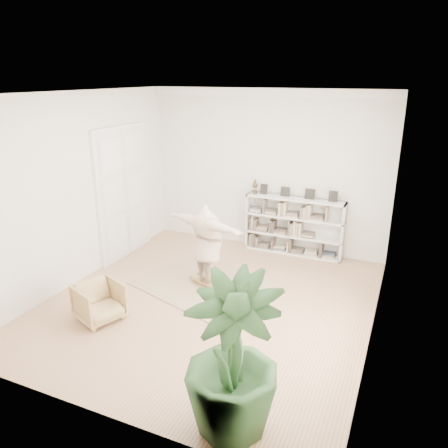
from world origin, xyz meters
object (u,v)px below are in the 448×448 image
(bookshelf, at_px, (294,227))
(rocker_board, at_px, (207,282))
(person, at_px, (207,242))
(houseplant, at_px, (232,357))
(armchair, at_px, (99,302))

(bookshelf, xyz_separation_m, rocker_board, (-1.08, -2.24, -0.57))
(person, xyz_separation_m, houseplant, (1.82, -3.13, 0.06))
(armchair, bearing_deg, bookshelf, -5.63)
(bookshelf, height_order, armchair, bookshelf)
(bookshelf, bearing_deg, rocker_board, -115.76)
(bookshelf, height_order, houseplant, houseplant)
(rocker_board, xyz_separation_m, houseplant, (1.82, -3.13, 0.89))
(rocker_board, bearing_deg, houseplant, -42.02)
(houseplant, bearing_deg, person, 120.11)
(houseplant, bearing_deg, rocker_board, 120.11)
(rocker_board, height_order, person, person)
(rocker_board, xyz_separation_m, person, (0.00, 0.00, 0.82))
(armchair, relative_size, rocker_board, 1.26)
(bookshelf, relative_size, person, 1.17)
(bookshelf, distance_m, armchair, 4.63)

